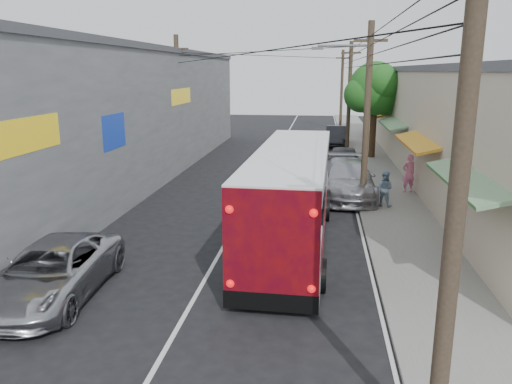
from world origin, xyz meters
TOP-DOWN VIEW (x-y plane):
  - ground at (0.00, 0.00)m, footprint 120.00×120.00m
  - sidewalk at (6.50, 20.00)m, footprint 3.00×80.00m
  - building_right at (10.99, 22.00)m, footprint 7.09×40.00m
  - building_left at (-8.50, 18.00)m, footprint 7.20×36.00m
  - utility_poles at (3.13, 20.33)m, footprint 11.80×45.28m
  - street_tree at (6.87, 26.02)m, footprint 4.40×4.00m
  - coach_bus at (2.30, 7.97)m, footprint 2.91×11.64m
  - jeepney at (-3.80, 2.56)m, footprint 2.70×5.41m
  - parked_suv at (4.60, 14.74)m, footprint 2.62×6.13m
  - parked_car_mid at (4.60, 20.00)m, footprint 2.16×4.91m
  - parked_car_far at (4.53, 32.09)m, footprint 2.01×4.86m
  - pedestrian_near at (7.60, 15.70)m, footprint 0.80×0.67m
  - pedestrian_far at (6.12, 12.88)m, footprint 0.96×0.89m

SIDE VIEW (x-z plane):
  - ground at x=0.00m, z-range 0.00..0.00m
  - sidewalk at x=6.50m, z-range 0.00..0.12m
  - jeepney at x=-3.80m, z-range 0.00..1.47m
  - parked_car_far at x=4.53m, z-range 0.00..1.56m
  - parked_car_mid at x=4.60m, z-range 0.00..1.65m
  - parked_suv at x=4.60m, z-range 0.00..1.76m
  - pedestrian_far at x=6.12m, z-range 0.12..1.70m
  - pedestrian_near at x=7.60m, z-range 0.12..2.01m
  - coach_bus at x=2.30m, z-range 0.06..3.40m
  - building_right at x=10.99m, z-range 0.03..6.28m
  - building_left at x=-8.50m, z-range 0.03..7.28m
  - utility_poles at x=3.13m, z-range 0.13..8.13m
  - street_tree at x=6.87m, z-range 1.37..7.97m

